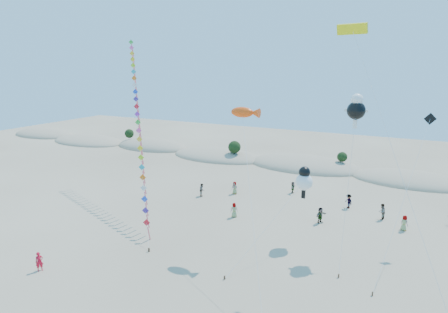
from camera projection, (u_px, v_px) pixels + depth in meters
dune_ridge at (310, 167)px, 61.87m from camera, size 145.30×11.49×5.57m
kite_train at (137, 116)px, 44.50m from camera, size 17.87×19.81×20.41m
fish_kite at (245, 113)px, 32.80m from camera, size 8.32×12.95×12.82m
cartoon_kite_low at (304, 180)px, 34.63m from camera, size 4.35×10.31×7.33m
cartoon_kite_high at (356, 109)px, 32.86m from camera, size 2.00×7.73×13.99m
parafoil_kite at (354, 34)px, 28.04m from camera, size 10.11×9.86×19.45m
dark_kite at (418, 157)px, 32.24m from camera, size 3.30×12.40×12.20m
flyer_foreground at (39, 262)px, 30.46m from camera, size 0.62×0.70×1.61m
beachgoers at (332, 207)px, 42.26m from camera, size 32.95×11.95×1.89m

